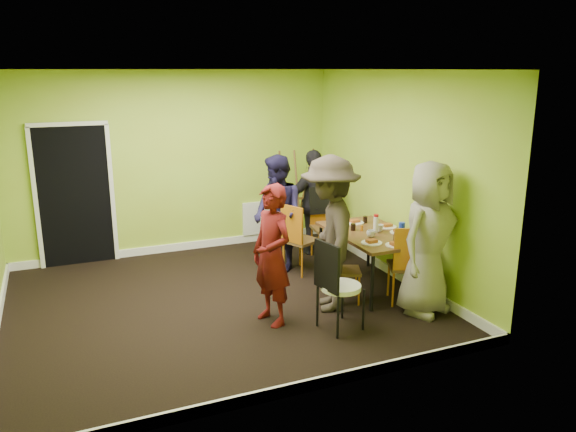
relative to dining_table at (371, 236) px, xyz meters
name	(u,v)px	position (x,y,z in m)	size (l,w,h in m)	color
ground	(220,302)	(-1.99, 0.26, -0.70)	(5.00, 5.00, 0.00)	black
room_walls	(214,225)	(-2.01, 0.30, 0.29)	(5.04, 4.54, 2.82)	#99B02D
dining_table	(371,236)	(0.00, 0.00, 0.00)	(0.90, 1.50, 0.75)	black
chair_left_far	(297,235)	(-0.69, 0.83, -0.13)	(0.54, 0.54, 1.00)	#C36E12
chair_left_near	(340,264)	(-0.60, -0.27, -0.22)	(0.46, 0.46, 0.85)	#C36E12
chair_back_end	(323,207)	(0.01, 1.43, 0.06)	(0.50, 0.57, 1.07)	#C36E12
chair_front_end	(408,261)	(0.11, -0.68, -0.13)	(0.54, 0.54, 1.00)	#C36E12
chair_bentwood	(336,281)	(-1.02, -0.96, -0.13)	(0.48, 0.47, 1.03)	black
easel	(294,197)	(-0.14, 2.20, 0.08)	(0.63, 0.59, 1.57)	brown
plate_near_left	(340,225)	(-0.24, 0.43, 0.06)	(0.25, 0.25, 0.01)	white
plate_near_right	(372,243)	(-0.25, -0.42, 0.06)	(0.26, 0.26, 0.01)	white
plate_far_back	(355,223)	(0.02, 0.48, 0.06)	(0.25, 0.25, 0.01)	white
plate_far_front	(396,245)	(-0.03, -0.61, 0.06)	(0.25, 0.25, 0.01)	white
plate_wall_back	(387,227)	(0.32, 0.13, 0.06)	(0.26, 0.26, 0.01)	white
plate_wall_front	(399,232)	(0.32, -0.16, 0.06)	(0.24, 0.24, 0.01)	white
thermos	(376,225)	(0.03, -0.05, 0.16)	(0.06, 0.06, 0.22)	white
blue_bottle	(402,230)	(0.21, -0.36, 0.16)	(0.08, 0.08, 0.20)	blue
orange_bottle	(362,228)	(-0.08, 0.11, 0.09)	(0.04, 0.04, 0.08)	#C36E12
glass_mid	(353,227)	(-0.18, 0.17, 0.10)	(0.07, 0.07, 0.09)	black
glass_back	(365,220)	(0.16, 0.43, 0.10)	(0.06, 0.06, 0.09)	black
glass_front	(396,237)	(0.09, -0.43, 0.10)	(0.07, 0.07, 0.10)	black
cup_a	(371,234)	(-0.12, -0.19, 0.10)	(0.11, 0.11, 0.09)	white
cup_b	(380,228)	(0.12, 0.00, 0.10)	(0.10, 0.10, 0.09)	white
person_standing	(272,255)	(-1.59, -0.50, 0.11)	(0.59, 0.38, 1.60)	#520E0E
person_left_far	(278,213)	(-0.86, 1.11, 0.13)	(0.80, 0.63, 1.65)	#181432
person_left_near	(330,234)	(-0.81, -0.39, 0.23)	(1.20, 0.69, 1.86)	#302820
person_back_end	(315,202)	(-0.06, 1.60, 0.12)	(0.95, 0.40, 1.62)	black
person_front_end	(428,239)	(0.19, -0.94, 0.21)	(0.89, 0.58, 1.81)	gray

